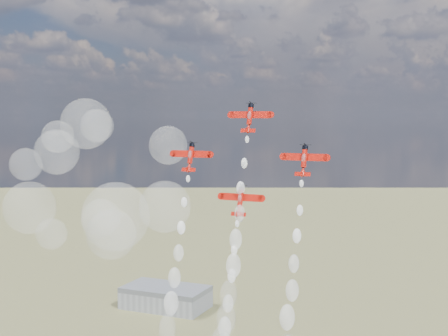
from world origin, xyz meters
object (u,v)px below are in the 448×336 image
Objects in this scene: hangar at (166,297)px; plane_slot at (240,200)px; plane_lead at (250,117)px; plane_right at (304,160)px; plane_left at (191,156)px.

plane_slot reaches higher than hangar.
plane_lead is 1.00× the size of plane_right.
plane_lead is at bearing 11.64° from plane_left.
hangar is at bearing 128.00° from plane_right.
plane_lead is 22.16m from plane_slot.
plane_right is (135.22, -173.07, 98.29)m from hangar.
hangar is 4.42× the size of plane_right.
plane_lead reaches higher than hangar.
plane_right reaches higher than hangar.
plane_slot is at bearing -11.64° from plane_left.
plane_lead is at bearing -54.89° from hangar.
plane_left is at bearing 180.00° from plane_right.
plane_left is at bearing -168.36° from plane_lead.
hangar is 4.42× the size of plane_slot.
plane_lead is 19.32m from plane_right.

